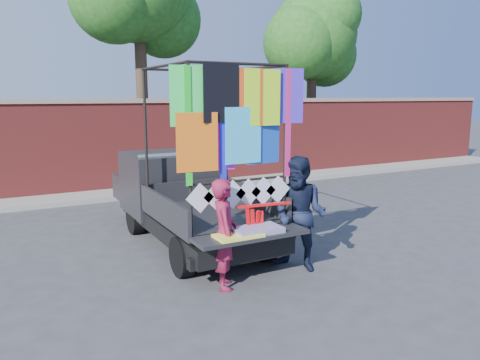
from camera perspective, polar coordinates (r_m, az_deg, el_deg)
name	(u,v)px	position (r m, az deg, el deg)	size (l,w,h in m)	color
ground	(238,268)	(7.56, -0.25, -10.66)	(90.00, 90.00, 0.00)	#38383A
brick_wall	(122,145)	(13.71, -14.19, 4.20)	(30.00, 0.45, 2.61)	maroon
curb	(131,193)	(13.23, -13.20, -1.52)	(30.00, 1.20, 0.12)	gray
tree_right	(315,39)	(18.10, 9.08, 16.65)	(4.20, 3.30, 6.62)	#38281C
pickup_truck	(180,196)	(9.08, -7.36, -1.91)	(1.99, 5.01, 3.15)	black
woman	(224,234)	(6.61, -1.92, -6.57)	(0.57, 0.38, 1.57)	maroon
man	(300,214)	(7.31, 7.32, -4.11)	(0.87, 0.68, 1.79)	black
streamer_bundle	(259,217)	(6.85, 2.32, -4.57)	(0.86, 0.14, 0.60)	red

